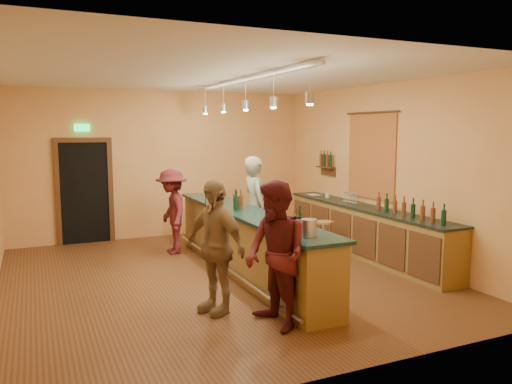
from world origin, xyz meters
name	(u,v)px	position (x,y,z in m)	size (l,w,h in m)	color
floor	(219,277)	(0.00, 0.00, 0.00)	(7.00, 7.00, 0.00)	#552B18
ceiling	(218,75)	(0.00, 0.00, 3.20)	(6.50, 7.00, 0.02)	silver
wall_back	(164,164)	(0.00, 3.50, 1.60)	(6.50, 0.02, 3.20)	#DC8F52
wall_front	(346,212)	(0.00, -3.50, 1.60)	(6.50, 0.02, 3.20)	#DC8F52
wall_right	(385,171)	(3.25, 0.00, 1.60)	(0.02, 7.00, 3.20)	#DC8F52
doorway	(84,189)	(-1.70, 3.47, 1.13)	(1.15, 0.09, 2.48)	black
tapestry	(371,157)	(3.23, 0.40, 1.85)	(0.03, 1.40, 1.60)	#A13C20
bottle_shelf	(326,162)	(3.17, 1.90, 1.67)	(0.17, 0.55, 0.54)	#472F15
back_counter	(365,230)	(2.97, 0.18, 0.49)	(0.60, 4.55, 1.27)	brown
tasting_bar	(246,238)	(0.47, 0.00, 0.61)	(0.73, 5.10, 1.38)	brown
pendant_track	(246,90)	(0.47, 0.00, 2.98)	(0.11, 4.60, 0.50)	silver
bartender	(255,207)	(1.05, 0.95, 0.94)	(0.68, 0.45, 1.88)	gray
customer_a	(276,255)	(-0.08, -2.20, 0.89)	(0.86, 0.67, 1.78)	#59191E
customer_b	(215,246)	(-0.56, -1.41, 0.87)	(1.02, 0.43, 1.75)	#997A51
customer_c	(172,211)	(-0.27, 1.87, 0.81)	(1.05, 0.60, 1.62)	#59191E
bar_stool	(325,229)	(2.28, 0.50, 0.51)	(0.32, 0.32, 0.66)	olive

